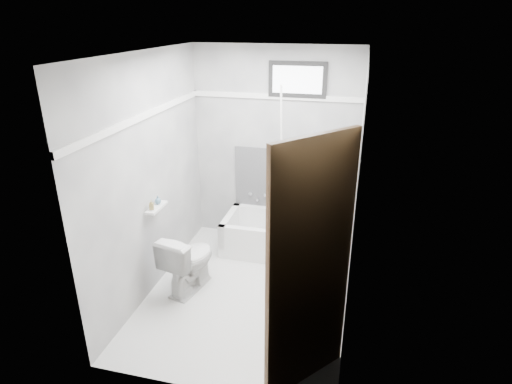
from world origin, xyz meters
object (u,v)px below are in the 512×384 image
(toilet, at_px, (189,261))
(door, at_px, (343,300))
(soap_bottle_b, at_px, (158,200))
(office_chair, at_px, (316,203))
(soap_bottle_a, at_px, (151,205))
(bathtub, at_px, (286,236))

(toilet, bearing_deg, door, 155.41)
(toilet, relative_size, soap_bottle_b, 7.88)
(office_chair, bearing_deg, door, -42.97)
(toilet, xyz_separation_m, soap_bottle_a, (-0.32, -0.08, 0.64))
(office_chair, distance_m, toilet, 1.60)
(bathtub, xyz_separation_m, toilet, (-0.85, -0.99, 0.12))
(soap_bottle_a, bearing_deg, office_chair, 36.09)
(door, height_order, soap_bottle_a, door)
(office_chair, xyz_separation_m, soap_bottle_a, (-1.50, -1.10, 0.29))
(office_chair, bearing_deg, soap_bottle_a, -107.44)
(office_chair, bearing_deg, bathtub, -138.25)
(toilet, bearing_deg, soap_bottle_b, 1.86)
(office_chair, height_order, door, door)
(door, distance_m, soap_bottle_b, 2.31)
(toilet, relative_size, door, 0.33)
(toilet, height_order, soap_bottle_b, soap_bottle_b)
(toilet, relative_size, soap_bottle_a, 6.84)
(bathtub, relative_size, soap_bottle_b, 17.80)
(soap_bottle_a, bearing_deg, bathtub, 42.29)
(door, relative_size, soap_bottle_a, 20.61)
(toilet, bearing_deg, bathtub, -117.93)
(soap_bottle_b, bearing_deg, door, -33.81)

